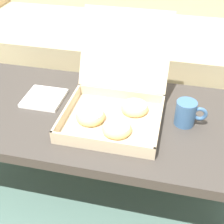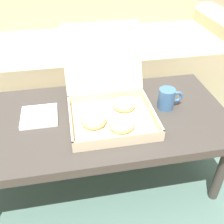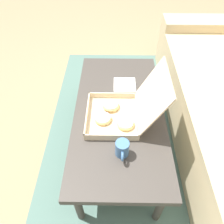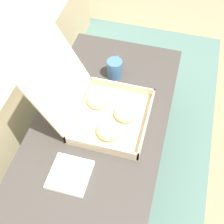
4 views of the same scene
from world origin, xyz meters
The scene contains 7 objects.
ground_plane centered at (0.00, 0.00, 0.00)m, with size 12.00×12.00×0.00m, color #937756.
area_rug centered at (0.00, 0.30, 0.01)m, with size 2.48×1.86×0.01m, color #4C6B60.
couch centered at (0.00, 0.82, 0.29)m, with size 2.36×0.85×0.86m.
coffee_table centered at (0.00, -0.08, 0.36)m, with size 1.17×0.57×0.40m.
pastry_box centered at (0.06, -0.07, 0.46)m, with size 0.35×0.45×0.33m.
coffee_mug centered at (0.32, -0.07, 0.44)m, with size 0.11×0.07×0.09m.
napkin_stack centered at (-0.24, -0.04, 0.40)m, with size 0.15×0.15×0.01m.
Camera 1 is at (0.27, -0.99, 1.11)m, focal length 50.00 mm.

